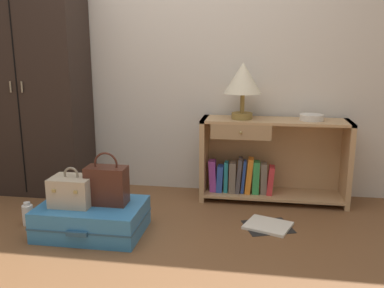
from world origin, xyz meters
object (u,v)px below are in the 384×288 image
object	(u,v)px
wardrobe	(32,84)
bowl	(312,117)
suitcase_large	(92,218)
train_case	(72,191)
open_book_on_floor	(268,226)
bookshelf	(266,161)
bottle	(28,214)
handbag	(107,185)
table_lamp	(243,80)

from	to	relation	value
wardrobe	bowl	world-z (taller)	wardrobe
bowl	suitcase_large	distance (m)	1.86
suitcase_large	train_case	xyz separation A→B (m)	(-0.12, -0.03, 0.21)
train_case	open_book_on_floor	world-z (taller)	train_case
bookshelf	train_case	world-z (taller)	bookshelf
open_book_on_floor	suitcase_large	bearing A→B (deg)	-166.49
suitcase_large	bottle	world-z (taller)	suitcase_large
bowl	handbag	distance (m)	1.69
table_lamp	bowl	world-z (taller)	table_lamp
open_book_on_floor	train_case	bearing A→B (deg)	-166.52
table_lamp	bottle	world-z (taller)	table_lamp
bookshelf	handbag	xyz separation A→B (m)	(-1.08, -0.83, 0.01)
wardrobe	bottle	world-z (taller)	wardrobe
table_lamp	handbag	world-z (taller)	table_lamp
bookshelf	open_book_on_floor	world-z (taller)	bookshelf
bookshelf	handbag	bearing A→B (deg)	-142.50
suitcase_large	handbag	size ratio (longest dim) A/B	1.96
table_lamp	open_book_on_floor	size ratio (longest dim) A/B	1.15
table_lamp	open_book_on_floor	distance (m)	1.16
bowl	handbag	xyz separation A→B (m)	(-1.43, -0.82, -0.37)
suitcase_large	train_case	size ratio (longest dim) A/B	2.58
bowl	table_lamp	bearing A→B (deg)	-178.51
suitcase_large	open_book_on_floor	bearing A→B (deg)	13.51
handbag	bottle	world-z (taller)	handbag
wardrobe	table_lamp	xyz separation A→B (m)	(1.81, 0.04, 0.05)
handbag	open_book_on_floor	size ratio (longest dim) A/B	0.92
bookshelf	bowl	size ratio (longest dim) A/B	6.38
bookshelf	train_case	distance (m)	1.58
suitcase_large	open_book_on_floor	xyz separation A→B (m)	(1.21, 0.29, -0.10)
handbag	open_book_on_floor	distance (m)	1.18
train_case	open_book_on_floor	distance (m)	1.40
table_lamp	bookshelf	bearing A→B (deg)	6.12
wardrobe	bottle	size ratio (longest dim) A/B	11.13
bowl	handbag	size ratio (longest dim) A/B	0.52
table_lamp	bottle	xyz separation A→B (m)	(-1.50, -0.78, -0.93)
train_case	open_book_on_floor	xyz separation A→B (m)	(1.33, 0.32, -0.30)
suitcase_large	bottle	xyz separation A→B (m)	(-0.52, 0.06, -0.03)
wardrobe	train_case	world-z (taller)	wardrobe
train_case	bookshelf	bearing A→B (deg)	34.23
wardrobe	handbag	size ratio (longest dim) A/B	5.21
wardrobe	handbag	bearing A→B (deg)	-39.30
bowl	handbag	world-z (taller)	bowl
wardrobe	suitcase_large	xyz separation A→B (m)	(0.83, -0.80, -0.84)
handbag	wardrobe	bearing A→B (deg)	140.70
bookshelf	bowl	world-z (taller)	bowl
wardrobe	bottle	distance (m)	1.19
handbag	bottle	bearing A→B (deg)	177.80
train_case	bottle	size ratio (longest dim) A/B	1.62
bowl	bottle	world-z (taller)	bowl
bottle	open_book_on_floor	world-z (taller)	bottle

